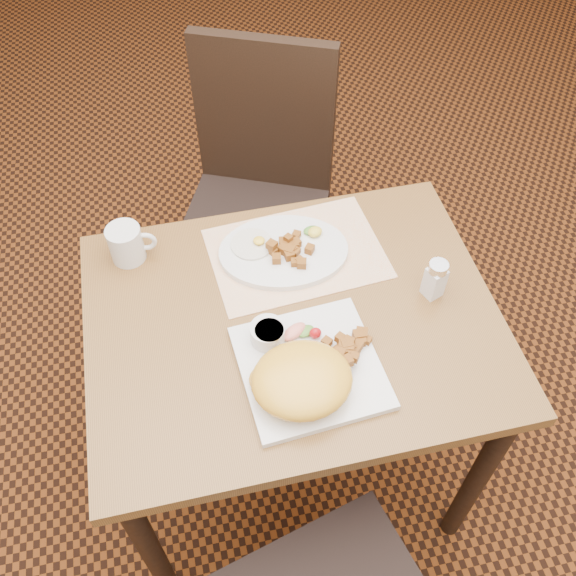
# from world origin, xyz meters

# --- Properties ---
(ground) EXTENTS (8.00, 8.00, 0.00)m
(ground) POSITION_xyz_m (0.00, 0.00, 0.00)
(ground) COLOR black
(ground) RESTS_ON ground
(table) EXTENTS (0.90, 0.70, 0.75)m
(table) POSITION_xyz_m (0.00, 0.00, 0.64)
(table) COLOR brown
(table) RESTS_ON ground
(chair_far) EXTENTS (0.56, 0.56, 0.97)m
(chair_far) POSITION_xyz_m (0.04, 0.66, 0.54)
(chair_far) COLOR black
(chair_far) RESTS_ON ground
(placemat) EXTENTS (0.42, 0.31, 0.00)m
(placemat) POSITION_xyz_m (0.05, 0.18, 0.75)
(placemat) COLOR white
(placemat) RESTS_ON table
(plate_square) EXTENTS (0.30, 0.30, 0.02)m
(plate_square) POSITION_xyz_m (0.00, -0.13, 0.76)
(plate_square) COLOR silver
(plate_square) RESTS_ON table
(plate_oval) EXTENTS (0.33, 0.26, 0.02)m
(plate_oval) POSITION_xyz_m (0.02, 0.19, 0.76)
(plate_oval) COLOR silver
(plate_oval) RESTS_ON placemat
(hollandaise_mound) EXTENTS (0.20, 0.18, 0.07)m
(hollandaise_mound) POSITION_xyz_m (-0.03, -0.18, 0.80)
(hollandaise_mound) COLOR yellow
(hollandaise_mound) RESTS_ON plate_square
(ramekin) EXTENTS (0.07, 0.07, 0.04)m
(ramekin) POSITION_xyz_m (-0.07, -0.05, 0.79)
(ramekin) COLOR silver
(ramekin) RESTS_ON plate_square
(garnish_sq) EXTENTS (0.09, 0.06, 0.03)m
(garnish_sq) POSITION_xyz_m (0.00, -0.06, 0.78)
(garnish_sq) COLOR #387223
(garnish_sq) RESTS_ON plate_square
(fried_egg) EXTENTS (0.10, 0.10, 0.02)m
(fried_egg) POSITION_xyz_m (-0.05, 0.21, 0.77)
(fried_egg) COLOR white
(fried_egg) RESTS_ON plate_oval
(garnish_ov) EXTENTS (0.05, 0.05, 0.02)m
(garnish_ov) POSITION_xyz_m (0.10, 0.22, 0.78)
(garnish_ov) COLOR #387223
(garnish_ov) RESTS_ON plate_oval
(salt_shaker) EXTENTS (0.05, 0.05, 0.10)m
(salt_shaker) POSITION_xyz_m (0.32, -0.00, 0.80)
(salt_shaker) COLOR white
(salt_shaker) RESTS_ON table
(coffee_mug) EXTENTS (0.11, 0.08, 0.09)m
(coffee_mug) POSITION_xyz_m (-0.33, 0.26, 0.80)
(coffee_mug) COLOR silver
(coffee_mug) RESTS_ON table
(home_fries_sq) EXTENTS (0.11, 0.09, 0.04)m
(home_fries_sq) POSITION_xyz_m (0.09, -0.12, 0.78)
(home_fries_sq) COLOR #905217
(home_fries_sq) RESTS_ON plate_square
(home_fries_ov) EXTENTS (0.11, 0.12, 0.03)m
(home_fries_ov) POSITION_xyz_m (0.03, 0.17, 0.78)
(home_fries_ov) COLOR #905217
(home_fries_ov) RESTS_ON plate_oval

